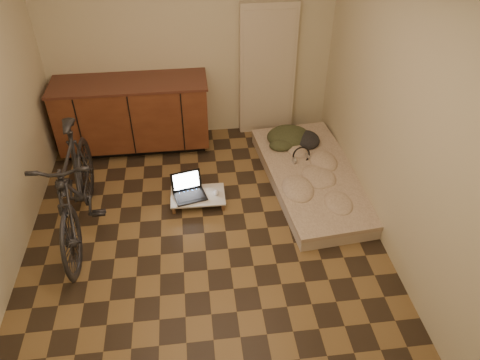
{
  "coord_description": "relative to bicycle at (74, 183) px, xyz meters",
  "views": [
    {
      "loc": [
        -0.05,
        -3.47,
        3.33
      ],
      "look_at": [
        0.38,
        0.13,
        0.55
      ],
      "focal_mm": 35.0,
      "sensor_mm": 36.0,
      "label": 1
    }
  ],
  "objects": [
    {
      "name": "room_shell",
      "position": [
        1.2,
        -0.21,
        0.7
      ],
      "size": [
        3.5,
        4.0,
        2.6
      ],
      "color": "brown",
      "rests_on": "ground"
    },
    {
      "name": "cabinets",
      "position": [
        0.45,
        1.5,
        -0.14
      ],
      "size": [
        1.84,
        0.62,
        0.91
      ],
      "color": "black",
      "rests_on": "ground"
    },
    {
      "name": "appliance_panel",
      "position": [
        2.15,
        1.73,
        0.25
      ],
      "size": [
        0.7,
        0.1,
        1.7
      ],
      "primitive_type": "cube",
      "color": "beige",
      "rests_on": "ground"
    },
    {
      "name": "bicycle",
      "position": [
        0.0,
        0.0,
        0.0
      ],
      "size": [
        0.6,
        1.88,
        1.21
      ],
      "primitive_type": "imported",
      "rotation": [
        0.0,
        0.0,
        0.03
      ],
      "color": "black",
      "rests_on": "ground"
    },
    {
      "name": "futon",
      "position": [
        2.5,
        0.47,
        -0.52
      ],
      "size": [
        1.17,
        2.13,
        0.18
      ],
      "rotation": [
        0.0,
        0.0,
        0.09
      ],
      "color": "#BEAC98",
      "rests_on": "ground"
    },
    {
      "name": "clothing_pile",
      "position": [
        2.4,
        1.13,
        -0.31
      ],
      "size": [
        0.61,
        0.53,
        0.23
      ],
      "primitive_type": null,
      "rotation": [
        0.0,
        0.0,
        0.09
      ],
      "color": "#303720",
      "rests_on": "futon"
    },
    {
      "name": "headphones",
      "position": [
        2.4,
        0.7,
        -0.35
      ],
      "size": [
        0.27,
        0.26,
        0.16
      ],
      "primitive_type": null,
      "rotation": [
        0.0,
        0.0,
        0.17
      ],
      "color": "black",
      "rests_on": "futon"
    },
    {
      "name": "lap_desk",
      "position": [
        1.16,
        0.29,
        -0.52
      ],
      "size": [
        0.59,
        0.39,
        0.1
      ],
      "rotation": [
        0.0,
        0.0,
        -0.02
      ],
      "color": "brown",
      "rests_on": "ground"
    },
    {
      "name": "laptop",
      "position": [
        1.07,
        0.32,
        -0.46
      ],
      "size": [
        0.39,
        0.37,
        0.23
      ],
      "rotation": [
        0.0,
        0.0,
        0.23
      ],
      "color": "black",
      "rests_on": "lap_desk"
    },
    {
      "name": "mouse",
      "position": [
        1.37,
        0.29,
        -0.49
      ],
      "size": [
        0.06,
        0.1,
        0.03
      ],
      "primitive_type": "ellipsoid",
      "rotation": [
        0.0,
        0.0,
        0.0
      ],
      "color": "silver",
      "rests_on": "lap_desk"
    }
  ]
}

